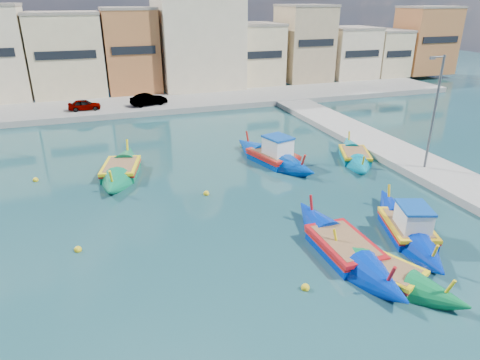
{
  "coord_description": "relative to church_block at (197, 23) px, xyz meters",
  "views": [
    {
      "loc": [
        -3.56,
        -15.84,
        11.23
      ],
      "look_at": [
        4.0,
        6.0,
        1.4
      ],
      "focal_mm": 32.0,
      "sensor_mm": 36.0,
      "label": 1
    }
  ],
  "objects": [
    {
      "name": "luzzu_blue_south",
      "position": [
        -3.21,
        -41.02,
        -8.12
      ],
      "size": [
        2.29,
        9.52,
        2.74
      ],
      "color": "#0028AD",
      "rests_on": "ground"
    },
    {
      "name": "luzzu_cyan_mid",
      "position": [
        4.54,
        -30.0,
        -8.16
      ],
      "size": [
        4.84,
        8.11,
        2.37
      ],
      "color": "#007F9B",
      "rests_on": "ground"
    },
    {
      "name": "mooring_buoys",
      "position": [
        -7.74,
        -33.42,
        -8.33
      ],
      "size": [
        21.12,
        18.95,
        0.36
      ],
      "color": "yellow",
      "rests_on": "ground"
    },
    {
      "name": "north_townhouses",
      "position": [
        -3.32,
        -0.64,
        -3.41
      ],
      "size": [
        83.2,
        7.87,
        10.19
      ],
      "color": "beige",
      "rests_on": "ground"
    },
    {
      "name": "ground",
      "position": [
        -10.0,
        -40.0,
        -8.41
      ],
      "size": [
        160.0,
        160.0,
        0.0
      ],
      "primitive_type": "plane",
      "color": "#143A3C",
      "rests_on": "ground"
    },
    {
      "name": "parked_cars",
      "position": [
        -18.63,
        -9.5,
        -7.23
      ],
      "size": [
        28.11,
        2.42,
        1.27
      ],
      "color": "#4C1919",
      "rests_on": "north_quay"
    },
    {
      "name": "luzzu_blue_cabin",
      "position": [
        -1.5,
        -28.52,
        -8.01
      ],
      "size": [
        4.58,
        9.4,
        3.24
      ],
      "color": "#0039A3",
      "rests_on": "ground"
    },
    {
      "name": "luzzu_green",
      "position": [
        -12.37,
        -27.33,
        -8.12
      ],
      "size": [
        4.29,
        8.88,
        2.71
      ],
      "color": "#0B774B",
      "rests_on": "ground"
    },
    {
      "name": "quay_street_lamp",
      "position": [
        7.44,
        -34.0,
        -4.07
      ],
      "size": [
        1.18,
        0.16,
        8.0
      ],
      "color": "#595B60",
      "rests_on": "ground"
    },
    {
      "name": "north_quay",
      "position": [
        -10.0,
        -8.0,
        -8.11
      ],
      "size": [
        80.0,
        8.0,
        0.6
      ],
      "primitive_type": "cube",
      "color": "gray",
      "rests_on": "ground"
    },
    {
      "name": "luzzu_cyan_south",
      "position": [
        -2.55,
        -43.28,
        -8.16
      ],
      "size": [
        4.79,
        7.49,
        2.3
      ],
      "color": "#0B7339",
      "rests_on": "ground"
    },
    {
      "name": "luzzu_turquoise_cabin",
      "position": [
        0.84,
        -40.52,
        -8.06
      ],
      "size": [
        4.74,
        9.02,
        2.85
      ],
      "color": "#0024A7",
      "rests_on": "ground"
    },
    {
      "name": "church_block",
      "position": [
        0.0,
        0.0,
        0.0
      ],
      "size": [
        10.0,
        10.0,
        19.1
      ],
      "color": "beige",
      "rests_on": "ground"
    }
  ]
}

